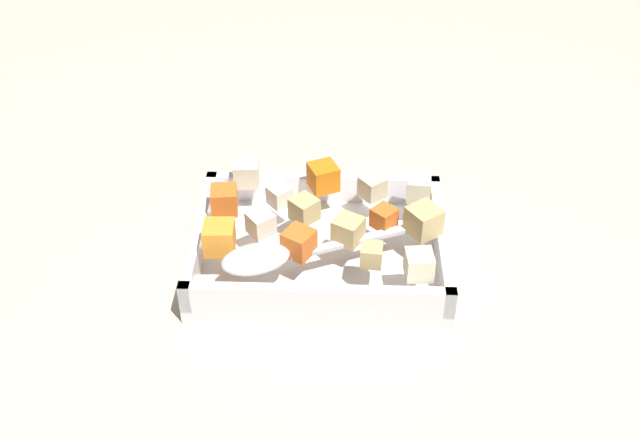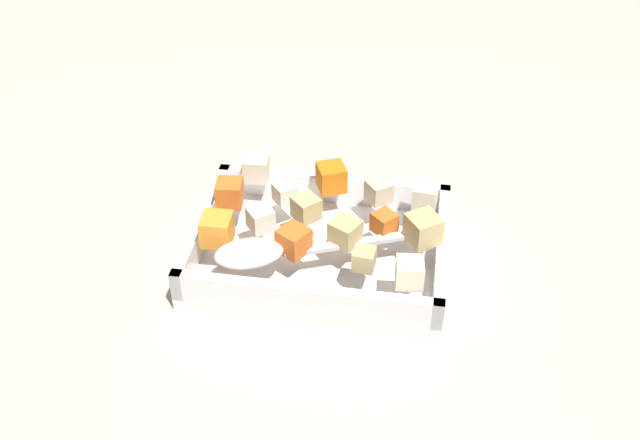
% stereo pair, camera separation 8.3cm
% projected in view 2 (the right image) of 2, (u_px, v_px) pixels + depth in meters
% --- Properties ---
extents(ground_plane, '(4.00, 4.00, 0.00)m').
position_uv_depth(ground_plane, '(314.00, 251.00, 0.88)').
color(ground_plane, '#BCB29E').
extents(baking_dish, '(0.28, 0.21, 0.05)m').
position_uv_depth(baking_dish, '(320.00, 250.00, 0.86)').
color(baking_dish, silver).
rests_on(baking_dish, ground_plane).
extents(carrot_chunk_corner_se, '(0.04, 0.04, 0.03)m').
position_uv_depth(carrot_chunk_corner_se, '(294.00, 241.00, 0.80)').
color(carrot_chunk_corner_se, orange).
rests_on(carrot_chunk_corner_se, baking_dish).
extents(carrot_chunk_corner_sw, '(0.03, 0.03, 0.03)m').
position_uv_depth(carrot_chunk_corner_sw, '(217.00, 229.00, 0.81)').
color(carrot_chunk_corner_sw, orange).
rests_on(carrot_chunk_corner_sw, baking_dish).
extents(carrot_chunk_corner_nw, '(0.03, 0.03, 0.02)m').
position_uv_depth(carrot_chunk_corner_nw, '(384.00, 223.00, 0.82)').
color(carrot_chunk_corner_nw, orange).
rests_on(carrot_chunk_corner_nw, baking_dish).
extents(carrot_chunk_back_center, '(0.04, 0.04, 0.03)m').
position_uv_depth(carrot_chunk_back_center, '(331.00, 177.00, 0.88)').
color(carrot_chunk_back_center, orange).
rests_on(carrot_chunk_back_center, baking_dish).
extents(carrot_chunk_near_spoon, '(0.03, 0.03, 0.03)m').
position_uv_depth(carrot_chunk_near_spoon, '(230.00, 193.00, 0.86)').
color(carrot_chunk_near_spoon, orange).
rests_on(carrot_chunk_near_spoon, baking_dish).
extents(potato_chunk_far_left, '(0.03, 0.03, 0.03)m').
position_uv_depth(potato_chunk_far_left, '(425.00, 196.00, 0.86)').
color(potato_chunk_far_left, beige).
rests_on(potato_chunk_far_left, baking_dish).
extents(potato_chunk_heap_side, '(0.04, 0.04, 0.03)m').
position_uv_depth(potato_chunk_heap_side, '(423.00, 229.00, 0.81)').
color(potato_chunk_heap_side, tan).
rests_on(potato_chunk_heap_side, baking_dish).
extents(potato_chunk_center, '(0.02, 0.02, 0.02)m').
position_uv_depth(potato_chunk_center, '(364.00, 259.00, 0.78)').
color(potato_chunk_center, tan).
rests_on(potato_chunk_center, baking_dish).
extents(potato_chunk_mid_left, '(0.04, 0.04, 0.03)m').
position_uv_depth(potato_chunk_mid_left, '(345.00, 232.00, 0.81)').
color(potato_chunk_mid_left, tan).
rests_on(potato_chunk_mid_left, baking_dish).
extents(potato_chunk_mid_right, '(0.03, 0.03, 0.03)m').
position_uv_depth(potato_chunk_mid_right, '(256.00, 168.00, 0.90)').
color(potato_chunk_mid_right, beige).
rests_on(potato_chunk_mid_right, baking_dish).
extents(potato_chunk_rim_edge, '(0.04, 0.04, 0.03)m').
position_uv_depth(potato_chunk_rim_edge, '(306.00, 209.00, 0.84)').
color(potato_chunk_rim_edge, tan).
rests_on(potato_chunk_rim_edge, baking_dish).
extents(potato_chunk_heap_top, '(0.04, 0.04, 0.03)m').
position_uv_depth(potato_chunk_heap_top, '(379.00, 191.00, 0.87)').
color(potato_chunk_heap_top, beige).
rests_on(potato_chunk_heap_top, baking_dish).
extents(potato_chunk_near_left, '(0.03, 0.03, 0.03)m').
position_uv_depth(potato_chunk_near_left, '(410.00, 273.00, 0.76)').
color(potato_chunk_near_left, beige).
rests_on(potato_chunk_near_left, baking_dish).
extents(parsnip_chunk_near_right, '(0.03, 0.03, 0.02)m').
position_uv_depth(parsnip_chunk_near_right, '(285.00, 193.00, 0.87)').
color(parsnip_chunk_near_right, silver).
rests_on(parsnip_chunk_near_right, baking_dish).
extents(parsnip_chunk_under_handle, '(0.04, 0.04, 0.03)m').
position_uv_depth(parsnip_chunk_under_handle, '(261.00, 219.00, 0.83)').
color(parsnip_chunk_under_handle, silver).
rests_on(parsnip_chunk_under_handle, baking_dish).
extents(serving_spoon, '(0.24, 0.12, 0.02)m').
position_uv_depth(serving_spoon, '(262.00, 252.00, 0.79)').
color(serving_spoon, silver).
rests_on(serving_spoon, baking_dish).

